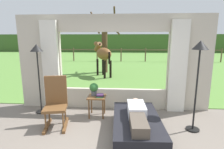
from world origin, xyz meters
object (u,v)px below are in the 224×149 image
at_px(potted_plant, 94,88).
at_px(book_stack, 100,96).
at_px(side_table, 97,100).
at_px(pasture_tree, 105,42).
at_px(horse, 103,54).
at_px(recliner_sofa, 136,127).
at_px(floor_lamp_right, 199,59).
at_px(floor_lamp_left, 37,58).
at_px(reclining_person, 137,114).
at_px(rocking_chair, 56,102).

xyz_separation_m(potted_plant, book_stack, (0.17, -0.12, -0.14)).
bearing_deg(side_table, pasture_tree, 93.93).
distance_m(side_table, horse, 4.81).
xyz_separation_m(recliner_sofa, potted_plant, (-1.01, 1.01, 0.48)).
distance_m(book_stack, horse, 4.86).
relative_size(floor_lamp_right, pasture_tree, 0.55).
xyz_separation_m(floor_lamp_left, floor_lamp_right, (3.68, -0.70, 0.09)).
height_order(book_stack, floor_lamp_right, floor_lamp_right).
xyz_separation_m(book_stack, floor_lamp_left, (-1.61, 0.19, 0.89)).
bearing_deg(side_table, reclining_person, -46.87).
relative_size(horse, pasture_tree, 0.50).
xyz_separation_m(potted_plant, floor_lamp_left, (-1.44, 0.07, 0.75)).
bearing_deg(floor_lamp_right, floor_lamp_left, 169.30).
bearing_deg(side_table, potted_plant, 143.13).
distance_m(horse, pasture_tree, 1.23).
bearing_deg(floor_lamp_left, floor_lamp_right, -10.70).
height_order(horse, pasture_tree, pasture_tree).
height_order(book_stack, pasture_tree, pasture_tree).
height_order(reclining_person, book_stack, reclining_person).
distance_m(book_stack, floor_lamp_left, 1.85).
bearing_deg(book_stack, pasture_tree, 94.77).
bearing_deg(floor_lamp_right, side_table, 165.38).
xyz_separation_m(reclining_person, floor_lamp_left, (-2.45, 1.13, 0.93)).
bearing_deg(book_stack, side_table, 145.85).
height_order(recliner_sofa, floor_lamp_right, floor_lamp_right).
bearing_deg(reclining_person, rocking_chair, 163.19).
bearing_deg(horse, floor_lamp_right, -96.44).
relative_size(rocking_chair, floor_lamp_left, 0.62).
bearing_deg(recliner_sofa, side_table, 132.26).
distance_m(recliner_sofa, side_table, 1.34).
relative_size(book_stack, horse, 0.11).
height_order(recliner_sofa, pasture_tree, pasture_tree).
xyz_separation_m(floor_lamp_left, horse, (1.11, 4.60, -0.29)).
xyz_separation_m(rocking_chair, side_table, (0.84, 0.54, -0.12)).
relative_size(reclining_person, floor_lamp_left, 0.80).
bearing_deg(rocking_chair, recliner_sofa, -24.00).
distance_m(recliner_sofa, floor_lamp_left, 2.94).
distance_m(reclining_person, rocking_chair, 1.83).
xyz_separation_m(side_table, book_stack, (0.09, -0.06, 0.13)).
height_order(book_stack, floor_lamp_left, floor_lamp_left).
relative_size(recliner_sofa, floor_lamp_right, 0.91).
bearing_deg(pasture_tree, rocking_chair, -93.95).
bearing_deg(book_stack, reclining_person, -47.96).
height_order(reclining_person, pasture_tree, pasture_tree).
relative_size(rocking_chair, side_table, 2.15).
bearing_deg(rocking_chair, floor_lamp_right, -11.56).
relative_size(reclining_person, potted_plant, 4.48).
height_order(side_table, floor_lamp_right, floor_lamp_right).
relative_size(reclining_person, pasture_tree, 0.41).
bearing_deg(book_stack, recliner_sofa, -46.39).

